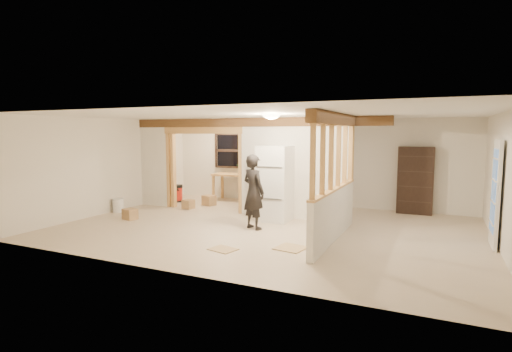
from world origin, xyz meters
The scene contains 30 objects.
floor centered at (0.00, 0.00, -0.01)m, with size 9.00×6.50×0.01m, color #BEA88D.
ceiling centered at (0.00, 0.00, 2.50)m, with size 9.00×6.50×0.01m, color white.
wall_back centered at (0.00, 3.25, 1.25)m, with size 9.00×0.01×2.50m, color silver.
wall_front centered at (0.00, -3.25, 1.25)m, with size 9.00×0.01×2.50m, color silver.
wall_left centered at (-4.50, 0.00, 1.25)m, with size 0.01×6.50×2.50m, color silver.
wall_right centered at (4.50, 0.00, 1.25)m, with size 0.01×6.50×2.50m, color silver.
partition_left_stub centered at (-4.05, 1.20, 1.25)m, with size 0.90×0.12×2.50m, color silver.
partition_center centered at (0.20, 1.20, 1.25)m, with size 2.80×0.12×2.50m, color silver.
doorway_frame centered at (-2.40, 1.20, 1.10)m, with size 2.46×0.14×2.20m, color tan.
header_beam_back centered at (-1.00, 1.20, 2.38)m, with size 7.00×0.18×0.22m, color brown.
header_beam_right centered at (1.60, -0.40, 2.38)m, with size 0.18×3.30×0.22m, color brown.
pony_wall centered at (1.60, -0.40, 0.50)m, with size 0.12×3.20×1.00m, color silver.
stud_partition centered at (1.60, -0.40, 1.66)m, with size 0.14×3.20×1.32m, color tan.
window_back centered at (-2.60, 3.17, 1.55)m, with size 1.12×0.10×1.10m, color black.
french_door centered at (4.42, 0.40, 1.00)m, with size 0.12×0.86×2.00m, color white.
ceiling_dome_main centered at (0.30, -0.50, 2.48)m, with size 0.36×0.36×0.16m, color #FFEABF.
ceiling_dome_util centered at (-2.50, 2.30, 2.48)m, with size 0.32×0.32×0.14m, color #FFEABF.
hanging_bulb centered at (-2.00, 1.60, 2.18)m, with size 0.07×0.07×0.07m, color #FFD88C.
refrigerator centered at (-0.12, 0.78, 0.90)m, with size 0.74×0.72×1.81m, color white.
woman centered at (-0.23, -0.21, 0.83)m, with size 0.60×0.39×1.65m, color #282424.
work_table centered at (-2.28, 2.83, 0.43)m, with size 1.35×0.68×0.85m, color tan.
potted_plant centered at (-2.06, 2.87, 1.04)m, with size 0.34×0.29×0.38m, color #29742B.
shop_vac centered at (-3.85, 1.94, 0.27)m, with size 0.41×0.41×0.54m, color #AA1D11.
bookshelf centered at (2.91, 3.03, 0.88)m, with size 0.88×0.29×1.76m, color black.
bucket centered at (-4.33, -0.02, 0.18)m, with size 0.29×0.29×0.37m, color silver.
box_util_a centered at (-2.63, 1.85, 0.15)m, with size 0.34×0.29×0.29m, color #A67E50.
box_util_b centered at (-2.88, 1.16, 0.13)m, with size 0.27×0.27×0.25m, color #A67E50.
box_front centered at (-3.40, -0.60, 0.13)m, with size 0.32×0.26×0.26m, color #A67E50.
floor_panel_near centered at (1.03, -1.31, 0.01)m, with size 0.51×0.51×0.02m, color tan.
floor_panel_far centered at (-0.06, -1.89, 0.01)m, with size 0.47×0.38×0.02m, color tan.
Camera 1 is at (3.43, -8.07, 2.12)m, focal length 28.00 mm.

